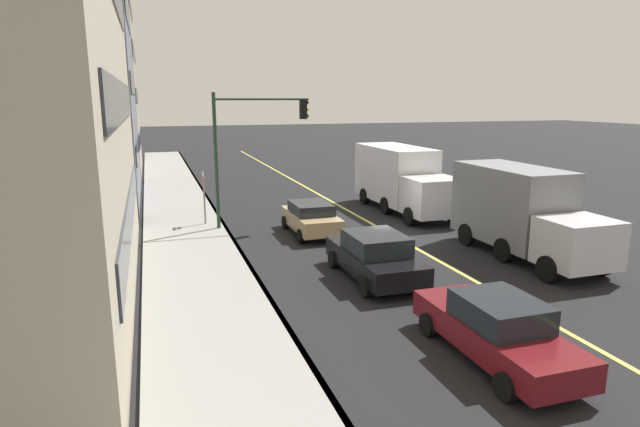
% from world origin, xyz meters
% --- Properties ---
extents(ground, '(200.00, 200.00, 0.00)m').
position_xyz_m(ground, '(0.00, 0.00, 0.00)').
color(ground, black).
extents(sidewalk_slab, '(80.00, 3.71, 0.15)m').
position_xyz_m(sidewalk_slab, '(0.00, 8.70, 0.07)').
color(sidewalk_slab, gray).
rests_on(sidewalk_slab, ground).
extents(curb_edge, '(80.00, 0.16, 0.15)m').
position_xyz_m(curb_edge, '(0.00, 6.93, 0.07)').
color(curb_edge, slate).
rests_on(curb_edge, ground).
extents(lane_stripe_center, '(80.00, 0.16, 0.01)m').
position_xyz_m(lane_stripe_center, '(0.00, 0.00, 0.01)').
color(lane_stripe_center, '#D8CC4C').
rests_on(lane_stripe_center, ground).
extents(building_glass_right, '(12.57, 13.52, 22.59)m').
position_xyz_m(building_glass_right, '(25.88, 17.48, 11.29)').
color(building_glass_right, '#9E9384').
rests_on(building_glass_right, ground).
extents(car_tan, '(4.02, 1.93, 1.44)m').
position_xyz_m(car_tan, '(1.12, 3.38, 0.76)').
color(car_tan, tan).
rests_on(car_tan, ground).
extents(car_black, '(4.61, 2.08, 1.58)m').
position_xyz_m(car_black, '(-5.26, 3.08, 0.79)').
color(car_black, black).
rests_on(car_black, ground).
extents(car_maroon, '(4.76, 1.89, 1.54)m').
position_xyz_m(car_maroon, '(-11.33, 2.70, 0.76)').
color(car_maroon, '#591116').
rests_on(car_maroon, ground).
extents(truck_gray, '(6.97, 2.48, 3.38)m').
position_xyz_m(truck_gray, '(-4.45, -3.35, 1.75)').
color(truck_gray, silver).
rests_on(truck_gray, ground).
extents(truck_white, '(8.18, 2.62, 3.39)m').
position_xyz_m(truck_white, '(4.54, -2.75, 1.77)').
color(truck_white, silver).
rests_on(truck_white, ground).
extents(traffic_light_mast, '(0.28, 4.41, 6.23)m').
position_xyz_m(traffic_light_mast, '(2.96, 5.64, 4.27)').
color(traffic_light_mast, '#1E3823').
rests_on(traffic_light_mast, ground).
extents(street_sign_post, '(0.60, 0.08, 2.71)m').
position_xyz_m(street_sign_post, '(4.00, 7.75, 1.60)').
color(street_sign_post, slate).
rests_on(street_sign_post, ground).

